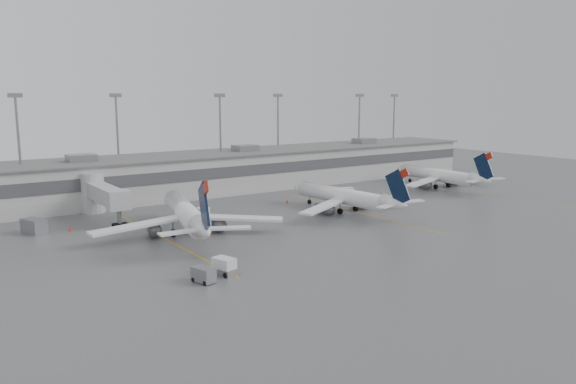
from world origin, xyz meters
TOP-DOWN VIEW (x-y plane):
  - ground at (0.00, 0.00)m, footprint 260.00×260.00m
  - terminal at (-0.01, 57.98)m, footprint 152.00×17.00m
  - light_masts at (0.00, 63.75)m, footprint 142.40×8.00m
  - jet_bridge_right at (-20.50, 45.72)m, footprint 4.00×17.20m
  - stand_markings at (-0.00, 24.00)m, footprint 105.25×40.00m
  - jet_mid_left at (-13.82, 25.87)m, footprint 27.06×30.73m
  - jet_mid_right at (15.83, 24.91)m, footprint 25.08×28.19m
  - jet_far_right at (50.15, 33.00)m, footprint 25.18×28.30m
  - baggage_tug at (-18.19, 6.47)m, footprint 2.62×3.39m
  - baggage_cart at (-21.39, 5.27)m, footprint 2.14×2.92m
  - gse_uld_b at (-6.47, 35.96)m, footprint 2.56×2.08m
  - gse_uld_c at (26.32, 36.86)m, footprint 2.84×2.27m
  - gse_loader at (-32.12, 39.55)m, footprint 3.46×4.12m
  - cone_b at (-27.39, 38.09)m, footprint 0.48×0.48m
  - cone_c at (12.38, 38.10)m, footprint 0.47×0.47m
  - cone_d at (49.84, 39.48)m, footprint 0.47×0.47m

SIDE VIEW (x-z plane):
  - ground at x=0.00m, z-range 0.00..0.00m
  - stand_markings at x=0.00m, z-range 0.00..0.01m
  - cone_d at x=49.84m, z-range 0.00..0.75m
  - cone_c at x=12.38m, z-range 0.00..0.75m
  - cone_b at x=-27.39m, z-range 0.00..0.76m
  - baggage_tug at x=-18.19m, z-range -0.21..1.72m
  - gse_uld_b at x=-6.47m, z-range 0.00..1.57m
  - baggage_cart at x=-21.39m, z-range 0.04..1.71m
  - gse_uld_c at x=26.32m, z-range 0.00..1.76m
  - gse_loader at x=-32.12m, z-range 0.00..2.21m
  - jet_mid_right at x=15.83m, z-range -1.73..7.39m
  - jet_far_right at x=50.15m, z-range -1.73..7.42m
  - jet_mid_left at x=-13.82m, z-range -1.92..8.23m
  - jet_bridge_right at x=-20.50m, z-range 0.37..7.37m
  - terminal at x=-0.01m, z-range -0.55..8.90m
  - light_masts at x=0.00m, z-range 1.73..22.33m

